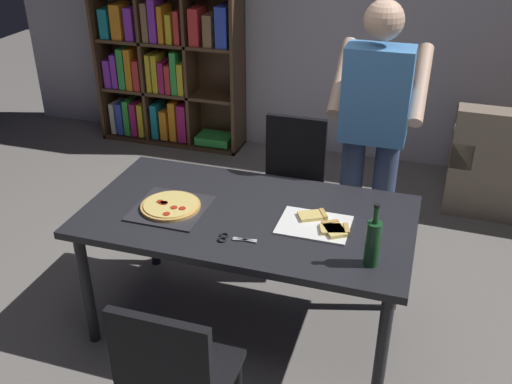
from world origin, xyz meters
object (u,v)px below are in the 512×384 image
bookshelf (163,48)px  chair_far_side (291,176)px  dining_table (248,225)px  chair_near_camera (175,376)px  pepperoni_pizza_on_tray (171,207)px  kitchen_scissors (231,238)px  person_serving_pizza (373,130)px  wine_bottle (373,242)px

bookshelf → chair_far_side: bearing=-41.4°
dining_table → chair_near_camera: size_ratio=1.93×
pepperoni_pizza_on_tray → kitchen_scissors: 0.44m
chair_near_camera → dining_table: bearing=90.0°
bookshelf → kitchen_scissors: 3.09m
chair_near_camera → pepperoni_pizza_on_tray: 0.99m
dining_table → chair_far_side: 0.97m
pepperoni_pizza_on_tray → chair_far_side: bearing=68.8°
chair_near_camera → person_serving_pizza: bearing=72.3°
person_serving_pizza → wine_bottle: 1.02m
chair_far_side → dining_table: bearing=-90.0°
bookshelf → pepperoni_pizza_on_tray: bearing=-63.9°
kitchen_scissors → bookshelf: bearing=121.4°
dining_table → wine_bottle: (0.68, -0.27, 0.19)m
pepperoni_pizza_on_tray → kitchen_scissors: pepperoni_pizza_on_tray is taller
chair_far_side → pepperoni_pizza_on_tray: chair_far_side is taller
dining_table → kitchen_scissors: bearing=-89.8°
bookshelf → person_serving_pizza: size_ratio=1.11×
chair_far_side → person_serving_pizza: person_serving_pizza is taller
bookshelf → person_serving_pizza: 2.70m
chair_near_camera → bookshelf: size_ratio=0.46×
person_serving_pizza → pepperoni_pizza_on_tray: person_serving_pizza is taller
wine_bottle → kitchen_scissors: wine_bottle is taller
person_serving_pizza → chair_far_side: bearing=157.8°
bookshelf → pepperoni_pizza_on_tray: (1.21, -2.46, -0.15)m
dining_table → person_serving_pizza: (0.54, 0.74, 0.32)m
dining_table → chair_far_side: (0.00, 0.96, -0.17)m
bookshelf → kitchen_scissors: bearing=-58.6°
wine_bottle → kitchen_scissors: bearing=179.9°
chair_near_camera → person_serving_pizza: size_ratio=0.51×
chair_near_camera → bookshelf: bookshelf is taller
bookshelf → wine_bottle: bearing=-49.0°
chair_near_camera → pepperoni_pizza_on_tray: chair_near_camera is taller
person_serving_pizza → dining_table: bearing=-126.2°
chair_near_camera → kitchen_scissors: chair_near_camera is taller
chair_near_camera → bookshelf: 3.72m
person_serving_pizza → chair_near_camera: bearing=-107.7°
dining_table → chair_far_side: chair_far_side is taller
chair_near_camera → wine_bottle: (0.68, 0.69, 0.36)m
pepperoni_pizza_on_tray → kitchen_scissors: size_ratio=1.94×
chair_far_side → wine_bottle: wine_bottle is taller
wine_bottle → kitchen_scissors: (-0.68, 0.00, -0.11)m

